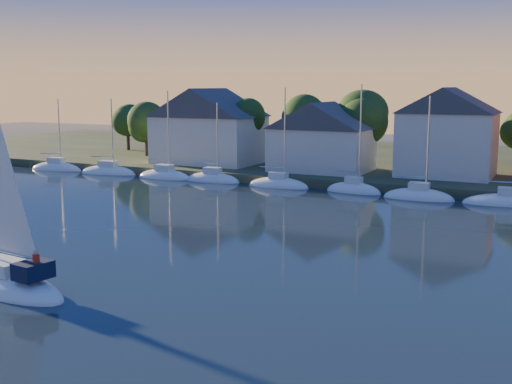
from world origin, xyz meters
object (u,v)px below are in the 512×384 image
Objects in this scene: clubhouse_west at (209,125)px; clubhouse_east at (448,131)px; hero_sailboat at (6,279)px; clubhouse_centre at (322,136)px.

clubhouse_east is (30.00, 1.00, 0.07)m from clubhouse_west.
clubhouse_west is 0.95× the size of hero_sailboat.
clubhouse_centre is 1.10× the size of clubhouse_east.
clubhouse_west is at bearing -64.63° from hero_sailboat.
clubhouse_centre is 47.22m from hero_sailboat.
clubhouse_east is 51.40m from hero_sailboat.
hero_sailboat is (-14.55, -49.00, -5.40)m from clubhouse_east.
hero_sailboat reaches higher than clubhouse_west.
clubhouse_east reaches higher than clubhouse_west.
clubhouse_east reaches higher than clubhouse_centre.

